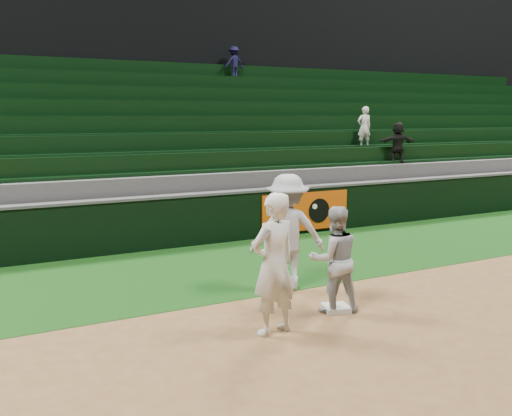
{
  "coord_description": "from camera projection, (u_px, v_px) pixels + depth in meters",
  "views": [
    {
      "loc": [
        -5.0,
        -7.42,
        3.08
      ],
      "look_at": [
        0.1,
        2.3,
        1.3
      ],
      "focal_mm": 40.0,
      "sensor_mm": 36.0,
      "label": 1
    }
  ],
  "objects": [
    {
      "name": "base_coach",
      "position": [
        287.0,
        232.0,
        10.12
      ],
      "size": [
        1.52,
        1.2,
        2.07
      ],
      "primitive_type": "imported",
      "rotation": [
        0.0,
        0.0,
        2.77
      ],
      "color": "#A4A6B1",
      "rests_on": "foul_grass"
    },
    {
      "name": "first_base",
      "position": [
        336.0,
        308.0,
        9.1
      ],
      "size": [
        0.48,
        0.48,
        0.09
      ],
      "primitive_type": "cube",
      "rotation": [
        0.0,
        0.0,
        -0.27
      ],
      "color": "silver",
      "rests_on": "ground"
    },
    {
      "name": "first_baseman",
      "position": [
        274.0,
        264.0,
        8.01
      ],
      "size": [
        0.83,
        0.62,
        2.04
      ],
      "primitive_type": "imported",
      "rotation": [
        0.0,
        0.0,
        3.34
      ],
      "color": "silver",
      "rests_on": "ground"
    },
    {
      "name": "foul_grass",
      "position": [
        236.0,
        265.0,
        11.89
      ],
      "size": [
        36.0,
        4.2,
        0.01
      ],
      "primitive_type": "cube",
      "color": "black",
      "rests_on": "ground"
    },
    {
      "name": "ground",
      "position": [
        316.0,
        307.0,
        9.27
      ],
      "size": [
        70.0,
        70.0,
        0.0
      ],
      "primitive_type": "plane",
      "color": "brown",
      "rests_on": "ground"
    },
    {
      "name": "field_wall",
      "position": [
        197.0,
        218.0,
        13.73
      ],
      "size": [
        36.0,
        0.45,
        1.25
      ],
      "color": "black",
      "rests_on": "ground"
    },
    {
      "name": "stadium_seating",
      "position": [
        148.0,
        163.0,
        16.84
      ],
      "size": [
        36.0,
        5.95,
        5.46
      ],
      "color": "#3D3C3F",
      "rests_on": "ground"
    },
    {
      "name": "upper_deck",
      "position": [
        84.0,
        44.0,
        23.56
      ],
      "size": [
        40.0,
        12.0,
        12.0
      ],
      "primitive_type": "cube",
      "color": "black",
      "rests_on": "ground"
    },
    {
      "name": "baserunner",
      "position": [
        334.0,
        259.0,
        8.96
      ],
      "size": [
        0.96,
        0.83,
        1.7
      ],
      "primitive_type": "imported",
      "rotation": [
        0.0,
        0.0,
        2.88
      ],
      "color": "#9EA2A8",
      "rests_on": "ground"
    }
  ]
}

